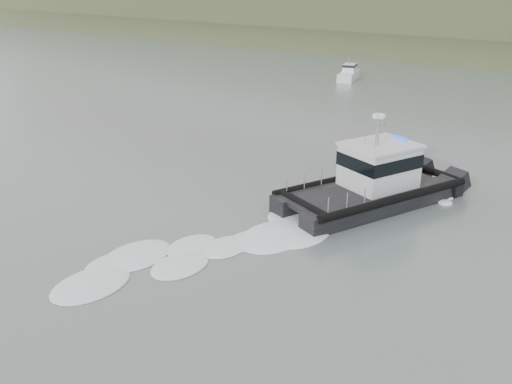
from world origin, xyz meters
TOP-DOWN VIEW (x-y plane):
  - ground at (0.00, 0.00)m, footprint 400.00×400.00m
  - patrol_boat at (1.47, 16.38)m, footprint 8.39×12.54m
  - motorboat at (-19.48, 53.67)m, footprint 3.37×5.95m

SIDE VIEW (x-z plane):
  - ground at x=0.00m, z-range 0.00..0.00m
  - motorboat at x=-19.48m, z-range -0.78..2.33m
  - patrol_boat at x=1.47m, z-range -1.43..4.30m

